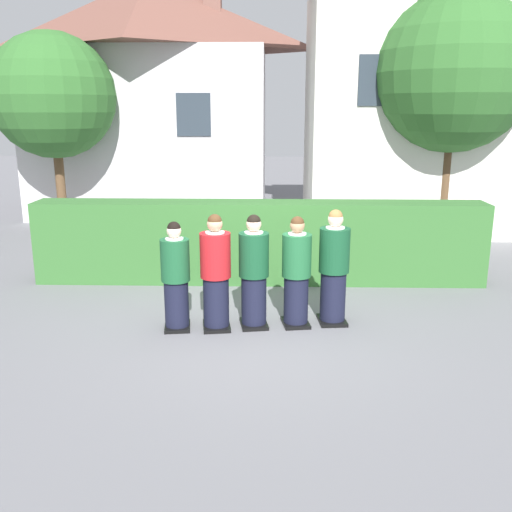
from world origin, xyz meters
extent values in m
plane|color=slate|center=(0.00, 0.00, 0.00)|extent=(60.00, 60.00, 0.00)
cylinder|color=black|center=(-1.13, -0.13, 0.36)|extent=(0.34, 0.34, 0.72)
cube|color=black|center=(-1.13, -0.13, 0.03)|extent=(0.42, 0.49, 0.05)
cylinder|color=#19512D|center=(-1.13, -0.13, 1.02)|extent=(0.41, 0.41, 0.59)
cylinder|color=white|center=(-1.13, -0.13, 1.32)|extent=(0.25, 0.25, 0.03)
cube|color=navy|center=(-1.16, 0.06, 1.14)|extent=(0.04, 0.02, 0.26)
sphere|color=beige|center=(-1.13, -0.13, 1.44)|extent=(0.20, 0.20, 0.20)
sphere|color=black|center=(-1.13, -0.13, 1.47)|extent=(0.19, 0.19, 0.19)
cylinder|color=black|center=(-0.57, -0.10, 0.38)|extent=(0.37, 0.37, 0.77)
cube|color=black|center=(-0.57, -0.10, 0.03)|extent=(0.45, 0.53, 0.05)
cylinder|color=#AD191E|center=(-0.57, -0.10, 1.08)|extent=(0.43, 0.43, 0.63)
cylinder|color=white|center=(-0.57, -0.10, 1.40)|extent=(0.27, 0.27, 0.03)
cube|color=gold|center=(-0.60, 0.11, 1.21)|extent=(0.04, 0.02, 0.28)
sphere|color=tan|center=(-0.57, -0.10, 1.53)|extent=(0.22, 0.22, 0.22)
sphere|color=#472D19|center=(-0.57, -0.10, 1.57)|extent=(0.20, 0.20, 0.20)
cube|color=white|center=(-0.61, 0.18, 0.99)|extent=(0.15, 0.03, 0.20)
cylinder|color=black|center=(-0.03, 0.00, 0.38)|extent=(0.36, 0.36, 0.76)
cube|color=black|center=(-0.03, 0.00, 0.03)|extent=(0.45, 0.52, 0.05)
cylinder|color=#144728|center=(-0.03, 0.00, 1.07)|extent=(0.43, 0.43, 0.63)
cylinder|color=white|center=(-0.03, 0.00, 1.39)|extent=(0.27, 0.27, 0.03)
cube|color=navy|center=(-0.06, 0.20, 1.19)|extent=(0.04, 0.02, 0.28)
sphere|color=beige|center=(-0.03, 0.00, 1.51)|extent=(0.21, 0.21, 0.21)
sphere|color=black|center=(-0.03, 0.00, 1.55)|extent=(0.20, 0.20, 0.20)
cylinder|color=black|center=(0.58, 0.06, 0.37)|extent=(0.35, 0.35, 0.74)
cube|color=black|center=(0.58, 0.06, 0.03)|extent=(0.44, 0.51, 0.05)
cylinder|color=#1E5B33|center=(0.58, 0.06, 1.05)|extent=(0.42, 0.42, 0.61)
cylinder|color=white|center=(0.58, 0.06, 1.36)|extent=(0.26, 0.26, 0.03)
cube|color=navy|center=(0.55, 0.26, 1.17)|extent=(0.04, 0.02, 0.27)
sphere|color=tan|center=(0.58, 0.06, 1.48)|extent=(0.21, 0.21, 0.21)
sphere|color=#472D19|center=(0.58, 0.06, 1.52)|extent=(0.19, 0.19, 0.19)
cylinder|color=black|center=(1.12, 0.17, 0.39)|extent=(0.37, 0.37, 0.78)
cube|color=black|center=(1.12, 0.17, 0.03)|extent=(0.43, 0.52, 0.05)
cylinder|color=#144728|center=(1.12, 0.17, 1.10)|extent=(0.44, 0.44, 0.64)
cylinder|color=white|center=(1.12, 0.17, 1.43)|extent=(0.27, 0.27, 0.03)
cube|color=#236038|center=(1.10, 0.38, 1.23)|extent=(0.04, 0.02, 0.28)
sphere|color=beige|center=(1.12, 0.17, 1.55)|extent=(0.22, 0.22, 0.22)
sphere|color=olive|center=(1.12, 0.17, 1.59)|extent=(0.20, 0.20, 0.20)
cube|color=#33662D|center=(0.00, 2.21, 0.73)|extent=(8.03, 0.70, 1.47)
cube|color=silver|center=(-3.33, 9.68, 2.35)|extent=(6.65, 4.42, 4.70)
pyramid|color=brown|center=(-3.33, 9.68, 5.70)|extent=(7.05, 4.69, 2.00)
cube|color=brown|center=(-1.50, 9.68, 5.80)|extent=(0.50, 0.50, 1.80)
cube|color=#2D3842|center=(-4.83, 7.45, 2.92)|extent=(0.90, 0.04, 1.10)
cube|color=#2D3842|center=(-1.83, 7.45, 2.92)|extent=(0.90, 0.04, 1.10)
cube|color=silver|center=(3.74, 7.30, 2.96)|extent=(5.13, 3.67, 5.93)
cube|color=#2D3842|center=(2.58, 5.45, 3.68)|extent=(0.90, 0.04, 1.10)
cube|color=#2D3842|center=(4.89, 5.45, 3.68)|extent=(0.90, 0.04, 1.10)
cylinder|color=brown|center=(-5.24, 6.73, 0.97)|extent=(0.24, 0.24, 1.93)
sphere|color=#2D6028|center=(-5.24, 6.73, 3.38)|extent=(3.09, 3.09, 3.09)
cylinder|color=brown|center=(4.25, 5.55, 1.09)|extent=(0.24, 0.24, 2.19)
sphere|color=#2D6028|center=(4.25, 5.55, 3.83)|extent=(3.50, 3.50, 3.50)
camera|label=1|loc=(0.20, -7.70, 3.07)|focal=39.57mm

